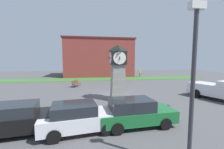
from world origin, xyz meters
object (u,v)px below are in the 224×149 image
Objects in this scene: bollard_end_row at (111,102)px; car_by_building at (135,112)px; car_near_tower at (79,117)px; street_lamp_far_side at (193,75)px; bollard_near_tower at (168,111)px; pickup_truck at (221,90)px; clock_tower at (118,71)px; bollard_mid_row at (148,108)px; pedestrian_near_bench at (140,72)px; bollard_far_row at (128,104)px; car_navy_sedan at (17,119)px; bench at (76,83)px.

car_by_building reaches higher than bollard_end_row.
street_lamp_far_side is (3.97, -3.29, 2.49)m from car_near_tower.
bollard_near_tower is at bearing 69.78° from street_lamp_far_side.
pickup_truck is at bearing 25.48° from bollard_near_tower.
bollard_end_row is (-0.99, -2.24, -2.25)m from clock_tower.
bollard_mid_row is 0.19× the size of street_lamp_far_side.
bollard_mid_row is 0.62× the size of pedestrian_near_bench.
car_by_building is (-0.26, -2.42, 0.24)m from bollard_far_row.
car_near_tower is 0.71× the size of pickup_truck.
car_by_building reaches higher than car_near_tower.
car_navy_sedan is at bearing -169.54° from bollard_mid_row.
car_near_tower is (-3.36, -2.64, 0.23)m from bollard_far_row.
clock_tower reaches higher than car_navy_sedan.
bollard_end_row is (-3.30, 2.71, -0.03)m from bollard_near_tower.
pickup_truck is 3.56× the size of pedestrian_near_bench.
bollard_mid_row is at bearing -107.59° from pedestrian_near_bench.
car_near_tower is 2.51× the size of bench.
street_lamp_far_side is (1.77, -6.88, 2.83)m from bollard_end_row.
bollard_far_row is 1.50m from bollard_end_row.
car_navy_sedan is at bearing -175.37° from bollard_near_tower.
pedestrian_near_bench is (8.29, 17.97, -1.73)m from clock_tower.
pedestrian_near_bench reaches higher than bollard_far_row.
street_lamp_far_side is at bearing -84.14° from bollard_far_row.
pedestrian_near_bench is 28.21m from street_lamp_far_side.
car_near_tower is at bearing -160.54° from bollard_mid_row.
pickup_truck reaches higher than pedestrian_near_bench.
bollard_mid_row is at bearing 19.46° from car_near_tower.
pickup_truck is (15.68, 4.08, 0.14)m from car_navy_sedan.
car_near_tower reaches higher than bollard_mid_row.
clock_tower is 5.56× the size of bollard_near_tower.
clock_tower is 4.75× the size of bollard_far_row.
clock_tower is at bearing -58.96° from bench.
bollard_end_row is 0.51× the size of pedestrian_near_bench.
bollard_near_tower is at bearing 9.06° from car_near_tower.
bollard_end_row is at bearing -113.79° from clock_tower.
car_near_tower is at bearing -121.63° from bollard_end_row.
car_by_building is (0.89, -3.37, 0.36)m from bollard_end_row.
car_near_tower is (-5.51, -0.88, 0.31)m from bollard_near_tower.
pedestrian_near_bench reaches higher than car_navy_sedan.
street_lamp_far_side is (-1.54, -4.17, 2.80)m from bollard_near_tower.
bollard_far_row is at bearing -39.35° from bollard_end_row.
car_by_building is (-2.41, -0.67, 0.32)m from bollard_near_tower.
bench is (-4.43, 13.14, -0.26)m from car_by_building.
bollard_mid_row is (1.24, -4.26, -2.15)m from clock_tower.
bollard_near_tower is at bearing -61.25° from bench.
bollard_end_row is at bearing 140.65° from bollard_far_row.
clock_tower is at bearing 42.05° from car_navy_sedan.
clock_tower is at bearing 170.61° from pickup_truck.
bollard_near_tower is 0.55× the size of pedestrian_near_bench.
bench is (-4.53, 7.52, -2.15)m from clock_tower.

